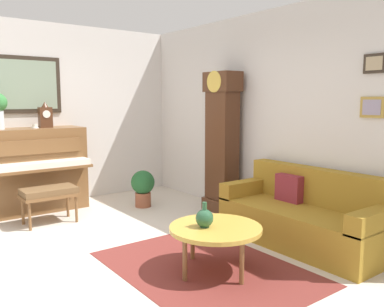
% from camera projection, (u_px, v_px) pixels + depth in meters
% --- Properties ---
extents(ground_plane, '(6.40, 6.00, 0.10)m').
position_uv_depth(ground_plane, '(106.00, 260.00, 4.26)').
color(ground_plane, beige).
extents(wall_left, '(0.13, 4.90, 2.80)m').
position_uv_depth(wall_left, '(29.00, 114.00, 6.12)').
color(wall_left, silver).
rests_on(wall_left, ground_plane).
extents(wall_back, '(5.30, 0.13, 2.80)m').
position_uv_depth(wall_back, '(266.00, 116.00, 5.49)').
color(wall_back, silver).
rests_on(wall_back, ground_plane).
extents(area_rug, '(2.10, 1.50, 0.01)m').
position_uv_depth(area_rug, '(206.00, 268.00, 3.91)').
color(area_rug, maroon).
rests_on(area_rug, ground_plane).
extents(piano, '(0.87, 1.44, 1.22)m').
position_uv_depth(piano, '(33.00, 169.00, 5.89)').
color(piano, brown).
rests_on(piano, ground_plane).
extents(piano_bench, '(0.42, 0.70, 0.48)m').
position_uv_depth(piano_bench, '(49.00, 193.00, 5.30)').
color(piano_bench, brown).
rests_on(piano_bench, ground_plane).
extents(grandfather_clock, '(0.52, 0.34, 2.03)m').
position_uv_depth(grandfather_clock, '(222.00, 146.00, 5.84)').
color(grandfather_clock, '#4C2B19').
rests_on(grandfather_clock, ground_plane).
extents(couch, '(1.90, 0.80, 0.84)m').
position_uv_depth(couch, '(304.00, 217.00, 4.57)').
color(couch, olive).
rests_on(couch, ground_plane).
extents(coffee_table, '(0.88, 0.88, 0.44)m').
position_uv_depth(coffee_table, '(216.00, 229.00, 3.81)').
color(coffee_table, gold).
rests_on(coffee_table, ground_plane).
extents(mantel_clock, '(0.13, 0.18, 0.38)m').
position_uv_depth(mantel_clock, '(45.00, 116.00, 5.91)').
color(mantel_clock, '#4C2B19').
rests_on(mantel_clock, piano).
extents(teacup, '(0.12, 0.12, 0.06)m').
position_uv_depth(teacup, '(35.00, 127.00, 5.80)').
color(teacup, white).
rests_on(teacup, piano).
extents(green_jug, '(0.17, 0.17, 0.24)m').
position_uv_depth(green_jug, '(204.00, 218.00, 3.77)').
color(green_jug, '#234C33').
rests_on(green_jug, coffee_table).
extents(potted_plant, '(0.36, 0.36, 0.56)m').
position_uv_depth(potted_plant, '(143.00, 186.00, 6.15)').
color(potted_plant, '#935138').
rests_on(potted_plant, ground_plane).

